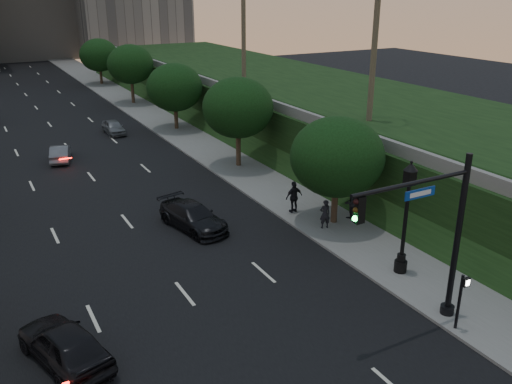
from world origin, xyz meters
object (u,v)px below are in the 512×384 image
traffic_signal_mast (437,241)px  pedestrian_b (350,202)px  street_lamp (405,223)px  sedan_near_right (193,217)px  pedestrian_a (325,214)px  sedan_mid_left (60,153)px  pedestrian_c (294,197)px  sedan_far_right (113,127)px  sedan_near_left (64,344)px

traffic_signal_mast → pedestrian_b: size_ratio=3.77×
street_lamp → sedan_near_right: bearing=124.6°
street_lamp → pedestrian_b: size_ratio=3.03×
traffic_signal_mast → pedestrian_a: size_ratio=4.19×
sedan_mid_left → pedestrian_a: 23.00m
traffic_signal_mast → pedestrian_c: traffic_signal_mast is taller
sedan_near_right → pedestrian_a: 7.34m
sedan_mid_left → sedan_near_right: size_ratio=0.80×
street_lamp → pedestrian_c: 8.67m
pedestrian_a → pedestrian_c: pedestrian_c is taller
traffic_signal_mast → street_lamp: traffic_signal_mast is taller
sedan_mid_left → sedan_far_right: 8.55m
pedestrian_a → pedestrian_b: 2.22m
traffic_signal_mast → sedan_near_left: traffic_signal_mast is taller
sedan_far_right → street_lamp: bearing=-82.4°
sedan_far_right → traffic_signal_mast: bearing=-86.2°
sedan_far_right → pedestrian_c: 24.39m
pedestrian_c → pedestrian_b: bearing=135.1°
sedan_mid_left → pedestrian_a: (10.51, -20.46, 0.34)m
pedestrian_a → pedestrian_c: bearing=-71.1°
pedestrian_b → sedan_near_right: bearing=-32.8°
street_lamp → sedan_near_right: 11.72m
sedan_mid_left → pedestrian_a: size_ratio=2.33×
sedan_far_right → pedestrian_a: bearing=-81.1°
pedestrian_b → pedestrian_c: pedestrian_c is taller
sedan_far_right → sedan_near_right: bearing=-95.1°
sedan_near_right → pedestrian_b: pedestrian_b is taller
pedestrian_b → street_lamp: bearing=61.2°
sedan_mid_left → traffic_signal_mast: bearing=120.5°
pedestrian_b → sedan_far_right: bearing=-87.3°
sedan_near_right → street_lamp: bearing=-67.7°
pedestrian_a → pedestrian_c: 2.77m
traffic_signal_mast → pedestrian_b: (3.75, 9.86, -2.60)m
sedan_near_left → sedan_far_right: size_ratio=1.22×
sedan_near_left → pedestrian_b: pedestrian_b is taller
sedan_near_right → pedestrian_c: 6.13m
sedan_mid_left → pedestrian_c: 20.46m
sedan_mid_left → sedan_far_right: sedan_far_right is taller
pedestrian_a → pedestrian_b: size_ratio=0.90×
sedan_near_left → sedan_near_right: (8.51, 8.62, -0.08)m
sedan_near_left → pedestrian_c: bearing=-169.2°
sedan_near_left → pedestrian_b: 17.81m
sedan_mid_left → pedestrian_b: 23.63m
traffic_signal_mast → pedestrian_b: traffic_signal_mast is taller
traffic_signal_mast → pedestrian_c: 12.44m
sedan_mid_left → pedestrian_c: (10.23, -17.71, 0.47)m
traffic_signal_mast → sedan_near_left: size_ratio=1.51×
sedan_near_left → sedan_near_right: bearing=-151.5°
sedan_mid_left → pedestrian_c: bearing=133.8°
pedestrian_a → pedestrian_b: (2.16, 0.52, 0.09)m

